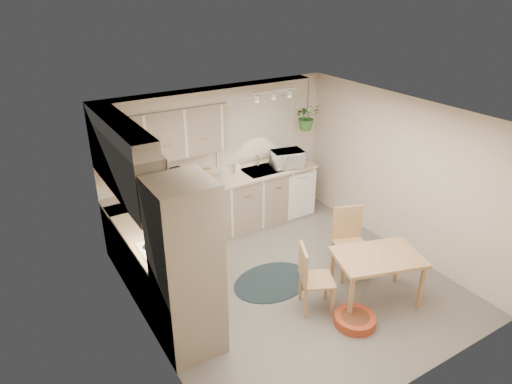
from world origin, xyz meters
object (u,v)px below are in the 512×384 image
dining_table (375,278)px  chair_back (351,244)px  chair_left (317,278)px  microwave (287,157)px  pet_bed (355,320)px  braided_rug (272,282)px

dining_table → chair_back: 0.64m
chair_left → microwave: microwave is taller
pet_bed → microwave: (0.91, 2.81, 1.06)m
dining_table → braided_rug: (-0.94, 1.02, -0.34)m
chair_left → braided_rug: chair_left is taller
chair_left → braided_rug: (-0.18, 0.74, -0.45)m
braided_rug → chair_left: bearing=-76.1°
chair_left → chair_back: chair_back is taller
chair_left → chair_back: bearing=136.8°
chair_left → chair_back: (0.88, 0.34, 0.04)m
chair_back → braided_rug: chair_back is taller
chair_left → pet_bed: chair_left is taller
microwave → pet_bed: bearing=-96.8°
chair_back → microwave: bearing=-77.7°
chair_left → braided_rug: bearing=-140.6°
chair_left → microwave: bearing=179.4°
chair_back → microwave: 2.07m
dining_table → pet_bed: (-0.54, -0.24, -0.28)m
chair_back → pet_bed: 1.17m
chair_back → dining_table: bearing=98.0°
braided_rug → pet_bed: pet_bed is taller
dining_table → chair_left: bearing=160.3°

